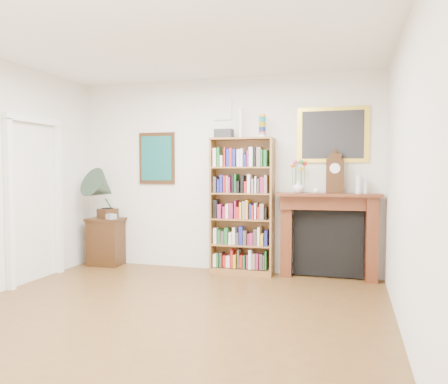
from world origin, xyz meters
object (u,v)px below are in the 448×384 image
at_px(side_cabinet, 106,242).
at_px(fireplace, 328,228).
at_px(teacup, 316,191).
at_px(bottle_left, 358,185).
at_px(cd_stack, 111,217).
at_px(bottle_right, 365,186).
at_px(mantel_clock, 335,174).
at_px(bookshelf, 242,198).
at_px(flower_vase, 298,187).
at_px(gramophone, 103,190).

relative_size(side_cabinet, fireplace, 0.52).
xyz_separation_m(teacup, bottle_left, (0.54, 0.07, 0.09)).
height_order(cd_stack, teacup, teacup).
bearing_deg(side_cabinet, bottle_right, -0.79).
bearing_deg(bottle_right, cd_stack, -176.92).
bearing_deg(bottle_right, side_cabinet, -178.55).
xyz_separation_m(cd_stack, mantel_clock, (3.26, 0.20, 0.65)).
xyz_separation_m(bookshelf, side_cabinet, (-2.16, -0.04, -0.71)).
relative_size(cd_stack, flower_vase, 0.71).
bearing_deg(teacup, fireplace, 39.76).
relative_size(side_cabinet, bottle_right, 3.65).
distance_m(bookshelf, gramophone, 2.15).
xyz_separation_m(gramophone, bottle_left, (3.71, 0.14, 0.12)).
bearing_deg(fireplace, gramophone, 178.19).
bearing_deg(bookshelf, fireplace, 1.52).
height_order(fireplace, cd_stack, fireplace).
bearing_deg(mantel_clock, flower_vase, -173.47).
bearing_deg(bookshelf, gramophone, -178.83).
bearing_deg(flower_vase, side_cabinet, -179.02).
xyz_separation_m(gramophone, teacup, (3.17, 0.08, 0.03)).
bearing_deg(flower_vase, mantel_clock, 5.41).
bearing_deg(flower_vase, teacup, -14.91).
xyz_separation_m(fireplace, cd_stack, (-3.18, -0.21, 0.08)).
bearing_deg(mantel_clock, gramophone, -175.75).
relative_size(gramophone, flower_vase, 4.60).
relative_size(bookshelf, bottle_left, 9.23).
relative_size(fireplace, mantel_clock, 2.65).
bearing_deg(bookshelf, mantel_clock, 0.50).
bearing_deg(bottle_right, bottle_left, -152.84).
height_order(bookshelf, cd_stack, bookshelf).
height_order(side_cabinet, teacup, teacup).
height_order(side_cabinet, gramophone, gramophone).
xyz_separation_m(fireplace, mantel_clock, (0.08, -0.02, 0.73)).
height_order(bookshelf, teacup, bookshelf).
xyz_separation_m(cd_stack, flower_vase, (2.78, 0.15, 0.48)).
height_order(side_cabinet, flower_vase, flower_vase).
height_order(bookshelf, flower_vase, bookshelf).
relative_size(teacup, bottle_right, 0.42).
relative_size(side_cabinet, flower_vase, 4.32).
height_order(fireplace, bottle_right, bottle_right).
xyz_separation_m(fireplace, bottle_right, (0.47, -0.02, 0.58)).
relative_size(gramophone, teacup, 9.30).
relative_size(mantel_clock, teacup, 6.34).
distance_m(fireplace, gramophone, 3.37).
relative_size(mantel_clock, flower_vase, 3.13).
height_order(bookshelf, bottle_right, bookshelf).
relative_size(mantel_clock, bottle_left, 2.20).
bearing_deg(gramophone, flower_vase, 23.10).
xyz_separation_m(bookshelf, bottle_left, (1.56, 0.02, 0.21)).
relative_size(side_cabinet, cd_stack, 6.08).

